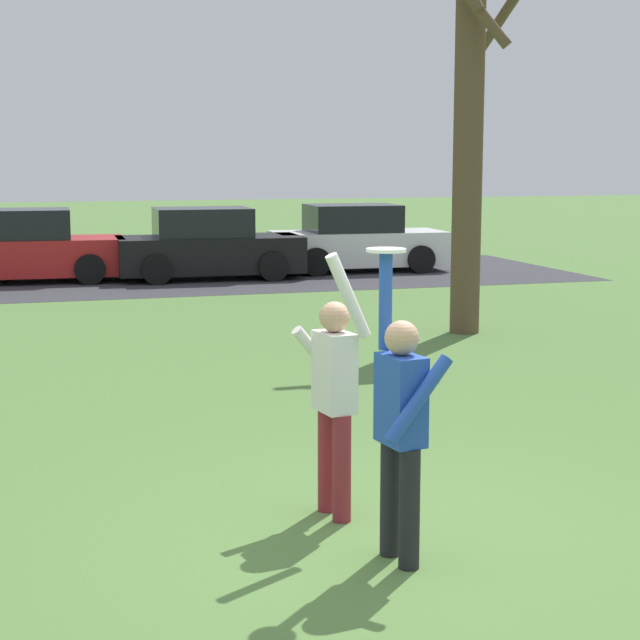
{
  "coord_description": "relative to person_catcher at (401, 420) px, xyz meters",
  "views": [
    {
      "loc": [
        -2.48,
        -6.78,
        2.7
      ],
      "look_at": [
        -0.08,
        1.16,
        1.42
      ],
      "focal_mm": 58.96,
      "sensor_mm": 36.0,
      "label": 1
    }
  ],
  "objects": [
    {
      "name": "ground_plane",
      "position": [
        0.01,
        0.45,
        -0.98
      ],
      "size": [
        120.0,
        120.0,
        0.0
      ],
      "primitive_type": "plane",
      "color": "#567F3D"
    },
    {
      "name": "bare_tree_tall",
      "position": [
        4.37,
        8.49,
        2.13
      ],
      "size": [
        1.78,
        1.78,
        6.31
      ],
      "color": "brown",
      "rests_on": "ground_plane"
    },
    {
      "name": "person_defender",
      "position": [
        -0.15,
        1.0,
        -0.0
      ],
      "size": [
        0.49,
        0.59,
        2.04
      ],
      "rotation": [
        0.0,
        0.0,
        4.86
      ],
      "color": "maroon",
      "rests_on": "ground_plane"
    },
    {
      "name": "frisbee_disc",
      "position": [
        -0.03,
        0.22,
        1.11
      ],
      "size": [
        0.27,
        0.27,
        0.02
      ],
      "primitive_type": "cylinder",
      "color": "white",
      "rests_on": "person_catcher"
    },
    {
      "name": "parked_car_red",
      "position": [
        -1.99,
        17.51,
        -0.25
      ],
      "size": [
        4.18,
        2.18,
        1.59
      ],
      "rotation": [
        0.0,
        0.0,
        -0.04
      ],
      "color": "red",
      "rests_on": "ground_plane"
    },
    {
      "name": "parked_car_white",
      "position": [
        5.65,
        17.52,
        -0.25
      ],
      "size": [
        4.18,
        2.18,
        1.59
      ],
      "rotation": [
        0.0,
        0.0,
        -0.04
      ],
      "color": "white",
      "rests_on": "ground_plane"
    },
    {
      "name": "parking_strip",
      "position": [
        -0.07,
        17.13,
        -0.98
      ],
      "size": [
        21.04,
        6.4,
        0.01
      ],
      "primitive_type": "cube",
      "color": "#38383D",
      "rests_on": "ground_plane"
    },
    {
      "name": "parked_car_black",
      "position": [
        1.92,
        16.94,
        -0.25
      ],
      "size": [
        4.18,
        2.18,
        1.59
      ],
      "rotation": [
        0.0,
        0.0,
        -0.04
      ],
      "color": "black",
      "rests_on": "ground_plane"
    },
    {
      "name": "person_catcher",
      "position": [
        0.0,
        0.0,
        0.0
      ],
      "size": [
        0.49,
        0.57,
        2.08
      ],
      "rotation": [
        0.0,
        0.0,
        1.72
      ],
      "color": "black",
      "rests_on": "ground_plane"
    }
  ]
}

